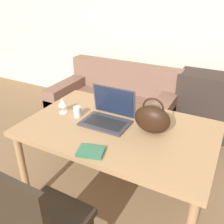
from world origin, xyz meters
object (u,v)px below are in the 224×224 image
(couch, at_px, (114,107))
(drinking_glass, at_px, (77,112))
(handbag, at_px, (152,119))
(wine_glass, at_px, (62,103))
(laptop, at_px, (109,113))
(chair, at_px, (38,223))

(couch, bearing_deg, drinking_glass, -77.81)
(couch, relative_size, handbag, 5.55)
(wine_glass, distance_m, handbag, 0.79)
(laptop, height_order, drinking_glass, laptop)
(wine_glass, height_order, handbag, handbag)
(chair, relative_size, handbag, 3.37)
(handbag, bearing_deg, couch, 128.50)
(chair, relative_size, couch, 0.61)
(drinking_glass, bearing_deg, laptop, 13.86)
(drinking_glass, xyz_separation_m, wine_glass, (-0.15, -0.00, 0.05))
(drinking_glass, bearing_deg, chair, -71.49)
(couch, distance_m, drinking_glass, 1.32)
(drinking_glass, relative_size, handbag, 0.31)
(couch, xyz_separation_m, wine_glass, (0.10, -1.18, 0.58))
(chair, distance_m, laptop, 0.95)
(couch, bearing_deg, handbag, -51.50)
(couch, relative_size, laptop, 4.17)
(wine_glass, relative_size, handbag, 0.48)
(wine_glass, bearing_deg, handbag, 3.90)
(laptop, distance_m, handbag, 0.37)
(handbag, bearing_deg, wine_glass, -176.10)
(couch, height_order, handbag, handbag)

